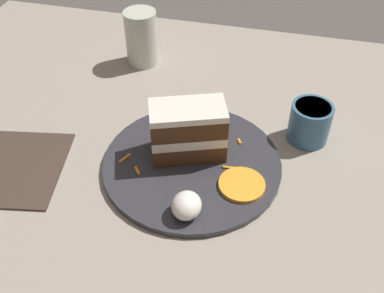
% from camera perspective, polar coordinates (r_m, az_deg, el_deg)
% --- Properties ---
extents(ground_plane, '(6.00, 6.00, 0.00)m').
position_cam_1_polar(ground_plane, '(0.79, -3.62, -3.09)').
color(ground_plane, '#4C4742').
rests_on(ground_plane, ground).
extents(dining_table, '(0.96, 1.15, 0.04)m').
position_cam_1_polar(dining_table, '(0.78, -3.67, -2.19)').
color(dining_table, gray).
rests_on(dining_table, ground).
extents(plate, '(0.29, 0.29, 0.01)m').
position_cam_1_polar(plate, '(0.74, 0.00, -2.19)').
color(plate, '#333338').
rests_on(plate, dining_table).
extents(cake_slice, '(0.10, 0.14, 0.09)m').
position_cam_1_polar(cake_slice, '(0.72, -0.53, 2.01)').
color(cake_slice, '#4C2D19').
rests_on(cake_slice, plate).
extents(cream_dollop, '(0.05, 0.04, 0.04)m').
position_cam_1_polar(cream_dollop, '(0.65, -0.71, -7.50)').
color(cream_dollop, white).
rests_on(cream_dollop, plate).
extents(orange_garnish, '(0.07, 0.07, 0.01)m').
position_cam_1_polar(orange_garnish, '(0.70, 6.34, -4.83)').
color(orange_garnish, orange).
rests_on(orange_garnish, plate).
extents(carrot_shreds_scatter, '(0.12, 0.20, 0.00)m').
position_cam_1_polar(carrot_shreds_scatter, '(0.74, -1.51, -1.91)').
color(carrot_shreds_scatter, orange).
rests_on(carrot_shreds_scatter, plate).
extents(drinking_glass, '(0.07, 0.07, 0.12)m').
position_cam_1_polar(drinking_glass, '(0.98, -6.40, 13.16)').
color(drinking_glass, beige).
rests_on(drinking_glass, dining_table).
extents(coffee_mug, '(0.07, 0.07, 0.07)m').
position_cam_1_polar(coffee_mug, '(0.80, 14.75, 3.10)').
color(coffee_mug, '#386684').
rests_on(coffee_mug, dining_table).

